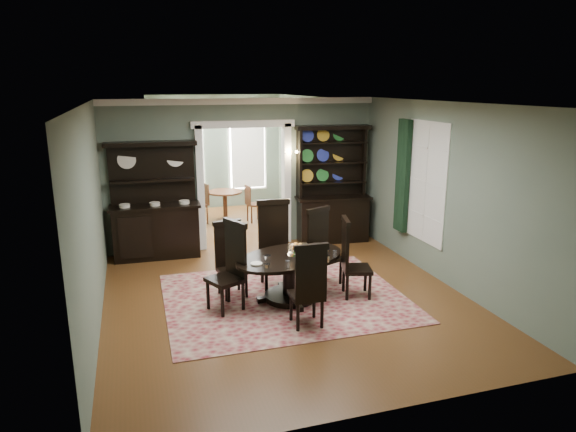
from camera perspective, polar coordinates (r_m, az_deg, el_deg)
name	(u,v)px	position (r m, az deg, el deg)	size (l,w,h in m)	color
room	(286,201)	(7.67, -0.20, 1.71)	(5.51, 6.01, 3.01)	#5A3417
parlor	(222,156)	(12.95, -7.33, 6.58)	(3.51, 3.50, 3.01)	#5A3417
doorway_trim	(244,168)	(10.48, -4.93, 5.35)	(2.08, 0.25, 2.57)	silver
right_window	(415,179)	(9.55, 13.89, 3.98)	(0.15, 1.47, 2.12)	white
wall_sconce	(291,154)	(10.53, 0.31, 6.94)	(0.27, 0.21, 0.21)	gold
rug	(285,297)	(8.19, -0.37, -9.02)	(3.68, 3.02, 0.01)	maroon
dining_table	(290,269)	(7.95, 0.24, -5.93)	(2.14, 2.14, 0.72)	black
centerpiece	(294,253)	(7.81, 0.71, -4.13)	(1.36, 0.88, 0.22)	white
chair_far_left	(230,256)	(8.17, -6.50, -4.48)	(0.51, 0.49, 1.20)	black
chair_far_mid	(274,241)	(8.49, -1.51, -2.78)	(0.57, 0.55, 1.44)	black
chair_far_right	(321,244)	(8.59, 3.73, -3.13)	(0.62, 0.60, 1.29)	black
chair_end_left	(231,263)	(7.64, -6.36, -5.26)	(0.63, 0.65, 1.34)	black
chair_end_right	(351,256)	(8.07, 6.96, -4.44)	(0.55, 0.57, 1.28)	black
chair_near	(309,284)	(6.99, 2.34, -7.54)	(0.48, 0.45, 1.24)	black
sideboard	(156,218)	(10.17, -14.51, -0.18)	(1.71, 0.66, 2.23)	black
welsh_dresser	(332,200)	(10.90, 4.93, 1.79)	(1.62, 0.72, 2.45)	black
parlor_table	(225,202)	(12.50, -7.00, 1.57)	(0.82, 0.82, 0.76)	#522A17
parlor_chair_left	(201,202)	(12.45, -9.59, 1.49)	(0.45, 0.44, 0.96)	#522A17
parlor_chair_right	(252,202)	(12.45, -4.02, 1.52)	(0.40, 0.39, 0.90)	#522A17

